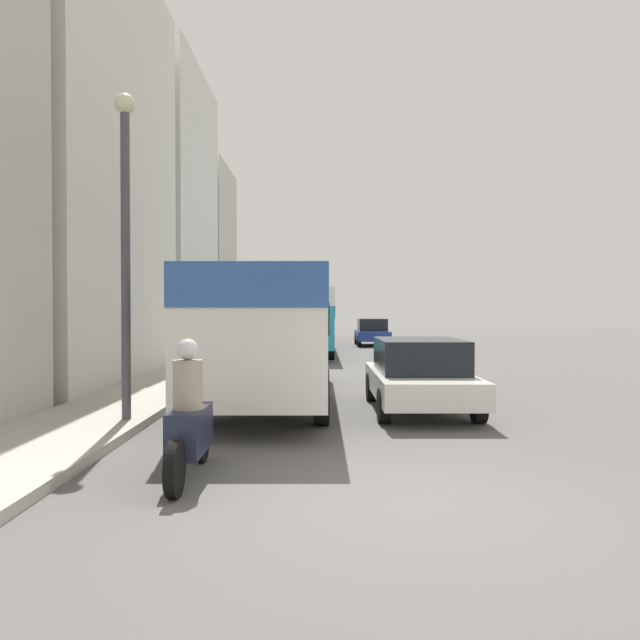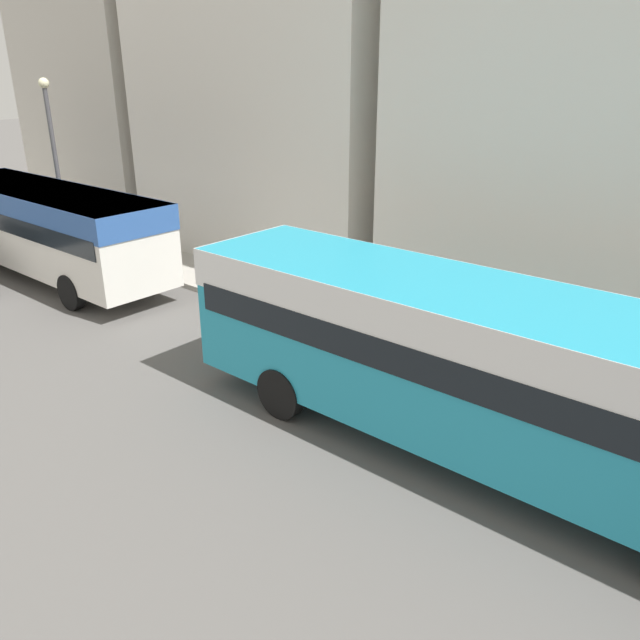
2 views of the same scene
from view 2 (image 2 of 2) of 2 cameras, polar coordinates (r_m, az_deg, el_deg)
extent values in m
cube|color=#B2ADA3|center=(29.50, -24.84, 8.12)|extent=(2.20, 120.00, 0.15)
cube|color=beige|center=(29.17, -17.53, 19.30)|extent=(5.71, 7.57, 10.49)
cube|color=silver|center=(22.22, -2.41, 22.25)|extent=(6.53, 9.77, 12.49)
cube|color=silver|center=(17.04, 24.90, 20.83)|extent=(6.33, 8.55, 12.69)
cube|color=silver|center=(21.12, -23.71, 7.89)|extent=(2.43, 10.00, 2.30)
cube|color=#2D569E|center=(20.96, -24.05, 10.01)|extent=(2.45, 10.05, 0.69)
cube|color=black|center=(21.06, -23.83, 8.64)|extent=(2.48, 9.60, 0.51)
cylinder|color=black|center=(19.32, -16.04, 4.15)|extent=(0.28, 1.00, 1.00)
cylinder|color=black|center=(18.25, -21.78, 2.39)|extent=(0.28, 1.00, 1.00)
cylinder|color=black|center=(24.57, -24.34, 6.78)|extent=(0.28, 1.00, 1.00)
cube|color=teal|center=(10.34, 14.93, -4.11)|extent=(2.52, 11.16, 2.43)
cube|color=white|center=(10.01, 15.40, 0.28)|extent=(2.54, 11.21, 0.73)
cube|color=black|center=(10.22, 15.09, -2.58)|extent=(2.57, 10.71, 0.54)
cylinder|color=black|center=(13.36, 3.29, -3.01)|extent=(0.28, 1.00, 1.00)
cylinder|color=black|center=(11.78, -3.58, -6.65)|extent=(0.28, 1.00, 1.00)
cylinder|color=#47474C|center=(24.87, -22.92, 12.70)|extent=(0.16, 0.16, 5.38)
sphere|color=beige|center=(24.65, -23.94, 19.19)|extent=(0.36, 0.36, 0.36)
camera|label=1|loc=(34.03, -36.78, 10.91)|focal=35.00mm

